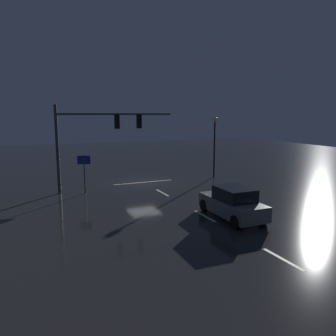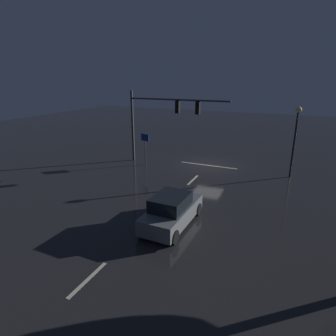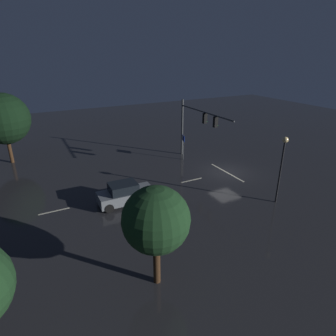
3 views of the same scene
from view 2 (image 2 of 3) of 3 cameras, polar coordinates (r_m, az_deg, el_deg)
ground_plane at (r=25.04m, az=8.01°, el=0.51°), size 80.00×80.00×0.00m
traffic_signal_assembly at (r=24.38m, az=-1.20°, el=10.71°), size 8.71×0.47×6.21m
lane_dash_far at (r=21.42m, az=4.97°, el=-2.38°), size 0.16×2.20×0.01m
lane_dash_mid at (r=16.32m, az=-2.14°, el=-9.05°), size 0.16×2.20×0.01m
lane_dash_near at (r=12.09m, az=-15.66°, el=-20.56°), size 0.16×2.20×0.01m
stop_bar at (r=25.06m, az=8.02°, el=0.53°), size 5.00×0.16×0.01m
car_approaching at (r=14.84m, az=0.75°, el=-8.52°), size 1.99×4.41×1.70m
street_lamp_left_kerb at (r=23.02m, az=24.12°, el=7.07°), size 0.44×0.44×5.31m
route_sign at (r=24.64m, az=-4.57°, el=5.13°), size 0.88×0.31×2.75m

